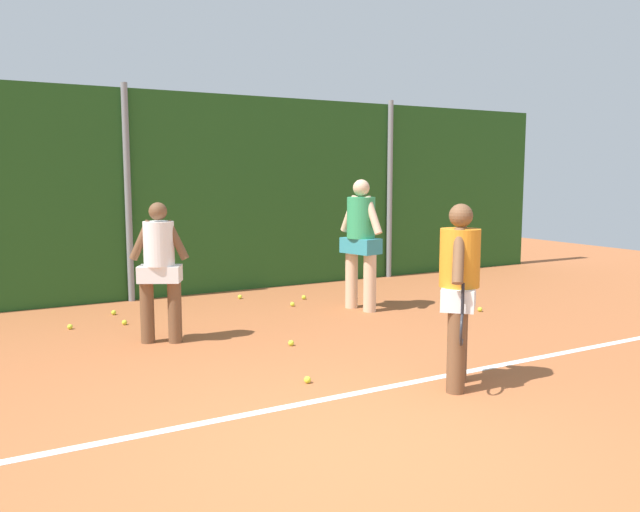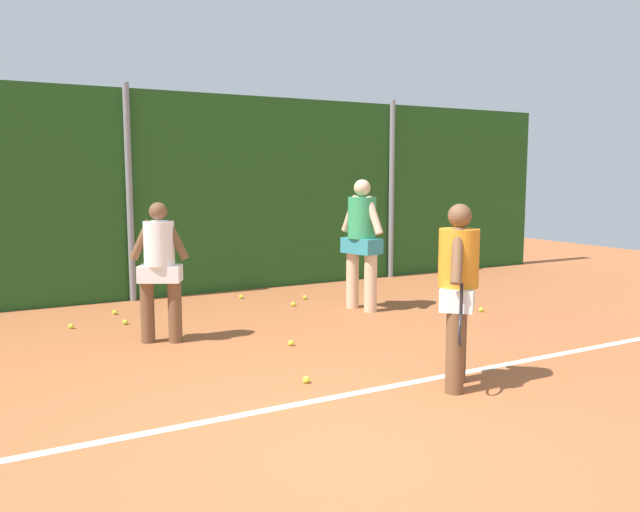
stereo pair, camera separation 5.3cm
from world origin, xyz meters
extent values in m
plane|color=#A85B33|center=(0.00, 1.92, 0.00)|extent=(25.88, 25.88, 0.00)
cube|color=#23511E|center=(0.00, 6.53, 1.62)|extent=(16.82, 0.25, 3.24)
cylinder|color=gray|center=(0.00, 6.35, 1.65)|extent=(0.10, 0.10, 3.30)
cylinder|color=gray|center=(4.85, 6.35, 1.65)|extent=(0.10, 0.10, 3.30)
cube|color=white|center=(0.00, 1.03, 0.00)|extent=(12.29, 0.10, 0.01)
cylinder|color=brown|center=(1.75, 0.86, 0.37)|extent=(0.16, 0.16, 0.74)
cylinder|color=brown|center=(1.52, 0.63, 0.37)|extent=(0.16, 0.16, 0.74)
cube|color=white|center=(1.63, 0.74, 0.84)|extent=(0.55, 0.55, 0.20)
cylinder|color=orange|center=(1.63, 0.74, 1.20)|extent=(0.36, 0.36, 0.53)
sphere|color=brown|center=(1.63, 0.74, 1.58)|extent=(0.21, 0.21, 0.21)
cylinder|color=brown|center=(1.78, 0.89, 1.24)|extent=(0.25, 0.24, 0.51)
cylinder|color=brown|center=(1.49, 0.60, 1.24)|extent=(0.25, 0.24, 0.51)
cylinder|color=black|center=(1.47, 0.50, 0.88)|extent=(0.03, 0.03, 0.28)
torus|color=#26262B|center=(1.47, 0.50, 0.61)|extent=(0.22, 0.22, 0.28)
cylinder|color=brown|center=(-0.15, 3.57, 0.36)|extent=(0.16, 0.16, 0.72)
cylinder|color=brown|center=(-0.43, 3.72, 0.36)|extent=(0.16, 0.16, 0.72)
cube|color=white|center=(-0.29, 3.65, 0.81)|extent=(0.55, 0.47, 0.19)
cylinder|color=white|center=(-0.29, 3.65, 1.16)|extent=(0.35, 0.35, 0.51)
sphere|color=brown|center=(-0.29, 3.65, 1.53)|extent=(0.21, 0.21, 0.21)
cylinder|color=brown|center=(-0.12, 3.56, 1.20)|extent=(0.27, 0.19, 0.49)
cylinder|color=brown|center=(-0.47, 3.74, 1.20)|extent=(0.27, 0.19, 0.49)
cylinder|color=beige|center=(2.77, 3.89, 0.41)|extent=(0.18, 0.18, 0.82)
cylinder|color=beige|center=(2.69, 4.25, 0.41)|extent=(0.18, 0.18, 0.82)
cube|color=teal|center=(2.73, 4.07, 0.93)|extent=(0.44, 0.61, 0.22)
cylinder|color=#339E60|center=(2.73, 4.07, 1.33)|extent=(0.40, 0.40, 0.58)
sphere|color=beige|center=(2.73, 4.07, 1.76)|extent=(0.24, 0.24, 0.24)
cylinder|color=beige|center=(2.79, 3.85, 1.38)|extent=(0.16, 0.33, 0.55)
cylinder|color=beige|center=(2.68, 4.29, 1.38)|extent=(0.16, 0.33, 0.55)
sphere|color=#CCDB33|center=(1.52, 5.68, 0.03)|extent=(0.07, 0.07, 0.07)
sphere|color=#CCDB33|center=(-0.47, 4.76, 0.03)|extent=(0.07, 0.07, 0.07)
sphere|color=#CCDB33|center=(-1.13, 4.86, 0.03)|extent=(0.07, 0.07, 0.07)
sphere|color=#CCDB33|center=(2.80, 2.19, 0.03)|extent=(0.07, 0.07, 0.07)
sphere|color=#CCDB33|center=(0.48, 1.51, 0.03)|extent=(0.07, 0.07, 0.07)
sphere|color=#CCDB33|center=(2.38, 5.15, 0.03)|extent=(0.07, 0.07, 0.07)
sphere|color=#CCDB33|center=(0.95, 2.77, 0.03)|extent=(0.07, 0.07, 0.07)
sphere|color=#CCDB33|center=(-0.46, 5.45, 0.03)|extent=(0.07, 0.07, 0.07)
sphere|color=#CCDB33|center=(4.14, 3.11, 0.03)|extent=(0.07, 0.07, 0.07)
sphere|color=#CCDB33|center=(1.98, 4.75, 0.03)|extent=(0.07, 0.07, 0.07)
camera|label=1|loc=(-2.31, -3.69, 1.95)|focal=36.47mm
camera|label=2|loc=(-2.26, -3.72, 1.95)|focal=36.47mm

